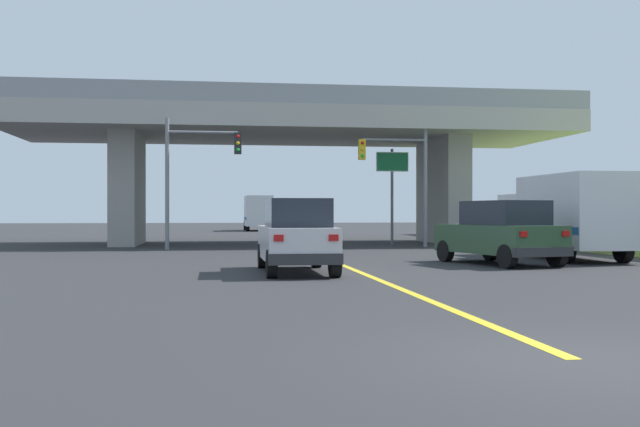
% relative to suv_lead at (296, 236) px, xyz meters
% --- Properties ---
extents(ground, '(160.00, 160.00, 0.00)m').
position_rel_suv_lead_xyz_m(ground, '(1.76, 19.19, -1.01)').
color(ground, '#2B2B2D').
extents(overpass_bridge, '(28.51, 10.15, 7.61)m').
position_rel_suv_lead_xyz_m(overpass_bridge, '(1.76, 19.19, 4.48)').
color(overpass_bridge, '#A8A59E').
rests_on(overpass_bridge, ground).
extents(lane_divider_stripe, '(0.20, 28.60, 0.01)m').
position_rel_suv_lead_xyz_m(lane_divider_stripe, '(1.76, 1.71, -1.01)').
color(lane_divider_stripe, yellow).
rests_on(lane_divider_stripe, ground).
extents(suv_lead, '(1.87, 4.66, 2.02)m').
position_rel_suv_lead_xyz_m(suv_lead, '(0.00, 0.00, 0.00)').
color(suv_lead, silver).
rests_on(suv_lead, ground).
extents(suv_crossing, '(3.04, 4.95, 2.02)m').
position_rel_suv_lead_xyz_m(suv_crossing, '(6.76, 2.33, 0.00)').
color(suv_crossing, '#2D4C33').
rests_on(suv_crossing, ground).
extents(box_truck, '(2.33, 6.93, 2.94)m').
position_rel_suv_lead_xyz_m(box_truck, '(10.09, 4.58, 0.55)').
color(box_truck, silver).
rests_on(box_truck, ground).
extents(traffic_signal_nearside, '(3.34, 0.36, 5.63)m').
position_rel_suv_lead_xyz_m(traffic_signal_nearside, '(6.68, 14.44, 2.64)').
color(traffic_signal_nearside, slate).
rests_on(traffic_signal_nearside, ground).
extents(traffic_signal_farside, '(3.37, 0.36, 5.84)m').
position_rel_suv_lead_xyz_m(traffic_signal_farside, '(-3.18, 13.51, 2.74)').
color(traffic_signal_farside, slate).
rests_on(traffic_signal_farside, ground).
extents(highway_sign, '(1.65, 0.17, 4.84)m').
position_rel_suv_lead_xyz_m(highway_sign, '(6.65, 16.46, 2.56)').
color(highway_sign, '#56595E').
rests_on(highway_sign, ground).
extents(semi_truck_distant, '(2.33, 7.03, 3.11)m').
position_rel_suv_lead_xyz_m(semi_truck_distant, '(1.73, 47.42, 0.62)').
color(semi_truck_distant, silver).
rests_on(semi_truck_distant, ground).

